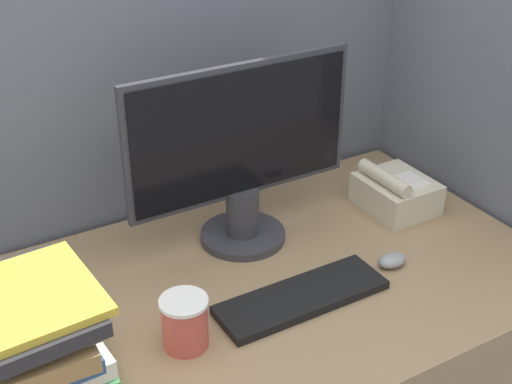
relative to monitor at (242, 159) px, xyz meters
name	(u,v)px	position (x,y,z in m)	size (l,w,h in m)	color
cubicle_panel_rear	(165,168)	(-0.08, 0.27, -0.12)	(1.81, 0.04, 1.67)	slate
cubicle_panel_right	(482,166)	(0.66, -0.15, -0.12)	(0.04, 0.88, 1.67)	slate
monitor	(242,159)	(0.00, 0.00, 0.00)	(0.58, 0.21, 0.46)	#333338
keyboard	(302,297)	(-0.01, -0.29, -0.21)	(0.39, 0.13, 0.02)	black
mouse	(392,260)	(0.24, -0.28, -0.21)	(0.07, 0.05, 0.03)	gray
coffee_cup	(185,322)	(-0.29, -0.29, -0.17)	(0.10, 0.10, 0.11)	#BF4C3F
book_stack	(32,336)	(-0.57, -0.24, -0.12)	(0.26, 0.31, 0.21)	#38723F
desk_telephone	(395,192)	(0.43, -0.07, -0.17)	(0.17, 0.19, 0.12)	beige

